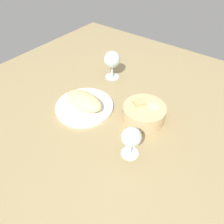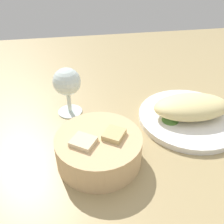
% 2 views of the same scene
% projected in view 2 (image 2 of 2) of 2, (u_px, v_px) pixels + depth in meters
% --- Properties ---
extents(ground_plane, '(1.40, 1.40, 0.02)m').
position_uv_depth(ground_plane, '(157.00, 142.00, 0.57)').
color(ground_plane, tan).
extents(plate, '(0.24, 0.24, 0.01)m').
position_uv_depth(plate, '(189.00, 118.00, 0.62)').
color(plate, white).
rests_on(plate, ground_plane).
extents(omelette, '(0.18, 0.10, 0.05)m').
position_uv_depth(omelette, '(191.00, 107.00, 0.60)').
color(omelette, beige).
rests_on(omelette, plate).
extents(lettuce_garnish, '(0.04, 0.04, 0.01)m').
position_uv_depth(lettuce_garnish, '(170.00, 118.00, 0.59)').
color(lettuce_garnish, '#4B8035').
rests_on(lettuce_garnish, plate).
extents(bread_basket, '(0.17, 0.17, 0.07)m').
position_uv_depth(bread_basket, '(99.00, 149.00, 0.49)').
color(bread_basket, '#D7B07E').
rests_on(bread_basket, ground_plane).
extents(wine_glass_near, '(0.07, 0.07, 0.12)m').
position_uv_depth(wine_glass_near, '(67.00, 84.00, 0.60)').
color(wine_glass_near, silver).
rests_on(wine_glass_near, ground_plane).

